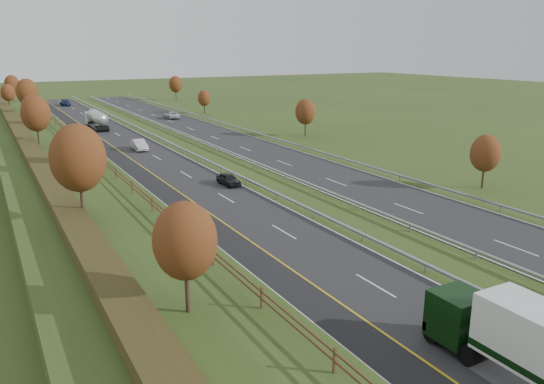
{
  "coord_description": "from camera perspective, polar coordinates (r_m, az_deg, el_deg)",
  "views": [
    {
      "loc": [
        -20.16,
        -13.72,
        15.15
      ],
      "look_at": [
        2.76,
        27.81,
        2.2
      ],
      "focal_mm": 35.0,
      "sensor_mm": 36.0,
      "label": 1
    }
  ],
  "objects": [
    {
      "name": "median_barrier_near",
      "position": [
        79.46,
        -9.43,
        4.52
      ],
      "size": [
        0.32,
        200.0,
        0.71
      ],
      "color": "#979A9F",
      "rests_on": "ground"
    },
    {
      "name": "lane_markings",
      "position": [
        79.69,
        -8.91,
        4.16
      ],
      "size": [
        26.75,
        200.0,
        0.01
      ],
      "color": "silver",
      "rests_on": "near_carriageway"
    },
    {
      "name": "hedge_left",
      "position": [
        74.97,
        -24.59,
        4.21
      ],
      "size": [
        2.2,
        180.0,
        1.1
      ],
      "primitive_type": "cube",
      "color": "#343415",
      "rests_on": "embankment_left"
    },
    {
      "name": "trees_far",
      "position": [
        114.93,
        -3.04,
        9.8
      ],
      "size": [
        8.45,
        118.6,
        7.12
      ],
      "color": "#2D2116",
      "rests_on": "ground"
    },
    {
      "name": "hard_shoulder",
      "position": [
        77.02,
        -16.05,
        3.34
      ],
      "size": [
        3.0,
        200.0,
        0.04
      ],
      "primitive_type": "cube",
      "color": "black",
      "rests_on": "ground"
    },
    {
      "name": "car_small_far",
      "position": [
        155.14,
        -21.36,
        8.94
      ],
      "size": [
        2.29,
        5.51,
        1.59
      ],
      "primitive_type": "imported",
      "rotation": [
        0.0,
        0.0,
        -0.01
      ],
      "color": "#131F3E",
      "rests_on": "near_carriageway"
    },
    {
      "name": "car_silver_mid",
      "position": [
        83.53,
        -14.12,
        4.95
      ],
      "size": [
        1.76,
        4.92,
        1.61
      ],
      "primitive_type": "imported",
      "rotation": [
        0.0,
        0.0,
        -0.01
      ],
      "color": "silver",
      "rests_on": "near_carriageway"
    },
    {
      "name": "car_dark_near",
      "position": [
        60.37,
        -4.7,
        1.38
      ],
      "size": [
        1.75,
        4.01,
        1.35
      ],
      "primitive_type": "imported",
      "rotation": [
        0.0,
        0.0,
        0.04
      ],
      "color": "black",
      "rests_on": "near_carriageway"
    },
    {
      "name": "fence_left",
      "position": [
        75.26,
        -19.65,
        4.88
      ],
      "size": [
        0.12,
        189.06,
        1.2
      ],
      "color": "#422B19",
      "rests_on": "embankment_left"
    },
    {
      "name": "median_barrier_far",
      "position": [
        81.27,
        -6.04,
        4.88
      ],
      "size": [
        0.32,
        200.0,
        0.71
      ],
      "color": "#979A9F",
      "rests_on": "ground"
    },
    {
      "name": "car_oncoming",
      "position": [
        120.05,
        -10.77,
        8.14
      ],
      "size": [
        2.61,
        5.53,
        1.53
      ],
      "primitive_type": "imported",
      "rotation": [
        0.0,
        0.0,
        3.13
      ],
      "color": "silver",
      "rests_on": "far_carriageway"
    },
    {
      "name": "embankment_left",
      "position": [
        75.4,
        -22.95,
        3.24
      ],
      "size": [
        12.0,
        200.0,
        2.0
      ],
      "primitive_type": "cube",
      "color": "#2D4418",
      "rests_on": "ground"
    },
    {
      "name": "outer_barrier_far",
      "position": [
        86.3,
        1.03,
        5.57
      ],
      "size": [
        0.32,
        200.0,
        0.71
      ],
      "color": "#979A9F",
      "rests_on": "ground"
    },
    {
      "name": "trees_left",
      "position": [
        71.29,
        -22.79,
        7.01
      ],
      "size": [
        6.64,
        164.3,
        7.66
      ],
      "color": "#2D2116",
      "rests_on": "embankment_left"
    },
    {
      "name": "ground",
      "position": [
        75.79,
        -6.49,
        3.64
      ],
      "size": [
        400.0,
        400.0,
        0.0
      ],
      "primitive_type": "plane",
      "color": "#2D4418",
      "rests_on": "ground"
    },
    {
      "name": "road_tanker",
      "position": [
        108.58,
        -18.36,
        7.47
      ],
      "size": [
        2.4,
        11.22,
        3.46
      ],
      "color": "silver",
      "rests_on": "near_carriageway"
    },
    {
      "name": "far_carriageway",
      "position": [
        83.71,
        -2.42,
        4.84
      ],
      "size": [
        10.5,
        200.0,
        0.04
      ],
      "primitive_type": "cube",
      "color": "#242427",
      "rests_on": "ground"
    },
    {
      "name": "near_carriageway",
      "position": [
        77.91,
        -13.37,
        3.65
      ],
      "size": [
        10.5,
        200.0,
        0.04
      ],
      "primitive_type": "cube",
      "color": "#242427",
      "rests_on": "ground"
    }
  ]
}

